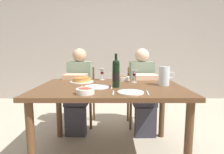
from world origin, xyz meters
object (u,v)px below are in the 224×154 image
object	(u,v)px
wine_bottle	(115,73)
baked_tart	(81,80)
water_pitcher	(163,77)
wine_glass_right_diner	(101,72)
diner_right	(142,87)
chair_right	(139,92)
wine_glass_left_diner	(133,73)
dining_table	(109,95)
chair_left	(81,92)
dinner_plate_right_setting	(130,92)
diner_left	(78,87)
olive_bowl	(123,78)
dinner_plate_left_setting	(96,87)
salad_bowl	(84,91)

from	to	relation	value
wine_bottle	baked_tart	xyz separation A→B (m)	(-0.40, 0.30, -0.11)
water_pitcher	wine_glass_right_diner	size ratio (longest dim) A/B	1.38
wine_bottle	diner_right	size ratio (longest dim) A/B	0.29
chair_right	wine_glass_left_diner	bearing A→B (deg)	74.11
dining_table	chair_left	distance (m)	1.03
diner_right	wine_glass_left_diner	bearing A→B (deg)	66.16
wine_bottle	wine_glass_right_diner	size ratio (longest dim) A/B	2.32
dinner_plate_right_setting	chair_left	size ratio (longest dim) A/B	0.26
chair_left	diner_left	bearing A→B (deg)	90.39
wine_glass_right_diner	diner_right	xyz separation A→B (m)	(0.56, 0.23, -0.25)
dinner_plate_right_setting	olive_bowl	bearing A→B (deg)	92.00
dinner_plate_left_setting	diner_left	distance (m)	0.83
olive_bowl	wine_glass_right_diner	bearing A→B (deg)	163.59
dinner_plate_right_setting	diner_right	xyz separation A→B (m)	(0.27, 0.97, -0.15)
wine_bottle	salad_bowl	xyz separation A→B (m)	(-0.27, -0.30, -0.11)
dining_table	wine_bottle	size ratio (longest dim) A/B	4.43
salad_bowl	water_pitcher	bearing A→B (deg)	26.95
wine_glass_left_diner	olive_bowl	bearing A→B (deg)	135.78
dining_table	salad_bowl	distance (m)	0.43
water_pitcher	wine_glass_left_diner	world-z (taller)	water_pitcher
chair_left	diner_left	distance (m)	0.26
water_pitcher	diner_left	distance (m)	1.23
water_pitcher	chair_right	size ratio (longest dim) A/B	0.23
diner_left	chair_right	bearing A→B (deg)	-164.67
wine_glass_right_diner	dinner_plate_right_setting	bearing A→B (deg)	-68.78
chair_left	wine_glass_left_diner	bearing A→B (deg)	138.66
wine_glass_left_diner	chair_left	bearing A→B (deg)	136.33
water_pitcher	olive_bowl	size ratio (longest dim) A/B	1.34
salad_bowl	dining_table	bearing A→B (deg)	59.51
olive_bowl	wine_glass_right_diner	size ratio (longest dim) A/B	1.03
diner_right	dinner_plate_left_setting	bearing A→B (deg)	49.63
baked_tart	dinner_plate_left_setting	bearing A→B (deg)	-57.70
dining_table	wine_glass_right_diner	bearing A→B (deg)	104.24
water_pitcher	chair_left	distance (m)	1.39
water_pitcher	diner_left	xyz separation A→B (m)	(-1.03, 0.63, -0.23)
wine_bottle	dinner_plate_right_setting	world-z (taller)	wine_bottle
wine_bottle	water_pitcher	bearing A→B (deg)	10.95
wine_glass_left_diner	wine_bottle	bearing A→B (deg)	-127.92
diner_left	chair_right	size ratio (longest dim) A/B	1.33
dinner_plate_left_setting	diner_right	distance (m)	0.95
baked_tart	diner_left	bearing A→B (deg)	105.20
dinner_plate_right_setting	chair_right	world-z (taller)	chair_right
dinner_plate_right_setting	wine_glass_right_diner	bearing A→B (deg)	111.22
baked_tart	chair_left	distance (m)	0.74
water_pitcher	baked_tart	distance (m)	0.93
dining_table	diner_right	size ratio (longest dim) A/B	1.29
dining_table	wine_bottle	distance (m)	0.25
wine_bottle	baked_tart	distance (m)	0.51
dining_table	dinner_plate_right_setting	bearing A→B (deg)	-60.72
chair_left	diner_right	world-z (taller)	diner_right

